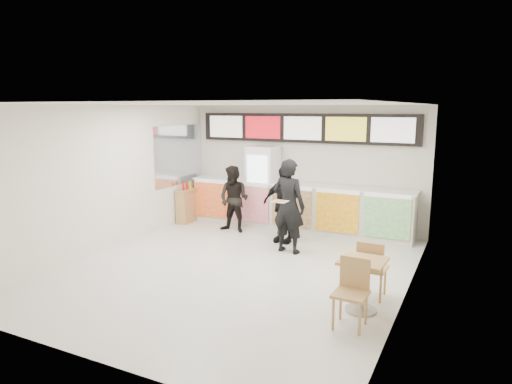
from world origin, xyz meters
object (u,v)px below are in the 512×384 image
Objects in this scene: service_counter at (297,206)px; drinks_fridge at (263,186)px; customer_left at (234,199)px; cafe_table at (362,275)px; customer_main at (289,206)px; customer_mid at (283,205)px; condiment_ledge at (188,205)px.

drinks_fridge is (-0.93, 0.02, 0.43)m from service_counter.
customer_left is (-0.34, -0.89, -0.21)m from drinks_fridge.
customer_left is 0.99× the size of cafe_table.
drinks_fridge is at bearing -44.48° from customer_main.
customer_mid is at bearing -52.23° from customer_main.
service_counter is 2.87m from condiment_ledge.
service_counter is 1.03m from drinks_fridge.
service_counter is at bearing 10.83° from condiment_ledge.
condiment_ledge is (-1.55, 0.33, -0.35)m from customer_left.
customer_mid reaches higher than condiment_ledge.
cafe_table is at bearing -44.00° from customer_mid.
service_counter reaches higher than condiment_ledge.
customer_main is (1.42, -1.77, -0.03)m from drinks_fridge.
customer_main is 1.88× the size of condiment_ledge.
customer_main is 1.98m from customer_left.
customer_main is 1.22× the size of customer_left.
drinks_fridge is 1.94× the size of condiment_ledge.
drinks_fridge reaches higher than customer_mid.
customer_mid reaches higher than service_counter.
service_counter is at bearing 124.78° from cafe_table.
customer_main is 0.74m from customer_mid.
condiment_ledge is at bearing -13.42° from customer_main.
drinks_fridge reaches higher than customer_main.
cafe_table is (2.01, -2.11, -0.42)m from customer_main.
customer_mid is at bearing -47.56° from drinks_fridge.
customer_mid is (1.38, -0.25, 0.05)m from customer_left.
service_counter is 2.78× the size of drinks_fridge.
cafe_table is 6.27m from condiment_ledge.
customer_left is 4.82m from cafe_table.
cafe_table is (3.77, -2.99, -0.25)m from customer_left.
customer_mid is (-0.38, 0.63, -0.12)m from customer_main.
customer_main is at bearing 135.55° from cafe_table.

